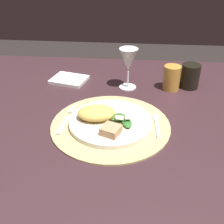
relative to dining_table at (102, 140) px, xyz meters
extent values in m
cube|color=#382227|center=(0.00, 0.00, 0.08)|extent=(1.31, 1.07, 0.03)
cylinder|color=#382127|center=(-0.58, 0.46, -0.27)|extent=(0.07, 0.07, 0.67)
cylinder|color=#361F24|center=(0.58, 0.46, -0.27)|extent=(0.07, 0.07, 0.67)
cylinder|color=tan|center=(0.04, -0.05, 0.10)|extent=(0.38, 0.38, 0.01)
cylinder|color=silver|center=(0.04, -0.05, 0.11)|extent=(0.26, 0.26, 0.02)
ellipsoid|color=#E3BC54|center=(-0.01, -0.04, 0.14)|extent=(0.13, 0.10, 0.04)
ellipsoid|color=#2E6C2D|center=(0.07, -0.04, 0.12)|extent=(0.06, 0.06, 0.01)
ellipsoid|color=#407232|center=(0.06, -0.05, 0.13)|extent=(0.07, 0.05, 0.01)
ellipsoid|color=#32742D|center=(0.09, -0.07, 0.13)|extent=(0.04, 0.06, 0.01)
cube|color=beige|center=(0.07, -0.07, 0.14)|extent=(0.03, 0.02, 0.01)
cube|color=beige|center=(0.09, -0.07, 0.14)|extent=(0.02, 0.02, 0.01)
cube|color=tan|center=(0.04, -0.12, 0.13)|extent=(0.07, 0.07, 0.02)
cube|color=silver|center=(-0.11, -0.07, 0.11)|extent=(0.02, 0.10, 0.00)
cube|color=silver|center=(-0.11, 0.02, 0.11)|extent=(0.01, 0.05, 0.00)
cube|color=silver|center=(-0.10, 0.02, 0.11)|extent=(0.01, 0.05, 0.00)
cube|color=silver|center=(-0.10, 0.02, 0.11)|extent=(0.01, 0.05, 0.00)
cube|color=silver|center=(-0.10, 0.02, 0.11)|extent=(0.01, 0.05, 0.00)
cube|color=silver|center=(0.18, -0.07, 0.11)|extent=(0.01, 0.10, 0.00)
ellipsoid|color=silver|center=(0.18, 0.00, 0.11)|extent=(0.02, 0.04, 0.01)
cube|color=white|center=(-0.17, 0.26, 0.10)|extent=(0.16, 0.14, 0.01)
cylinder|color=silver|center=(0.08, 0.22, 0.10)|extent=(0.07, 0.07, 0.00)
cylinder|color=silver|center=(0.08, 0.22, 0.13)|extent=(0.01, 0.01, 0.07)
cone|color=silver|center=(0.08, 0.22, 0.21)|extent=(0.07, 0.07, 0.09)
cylinder|color=gold|center=(0.25, 0.23, 0.15)|extent=(0.07, 0.07, 0.10)
cylinder|color=black|center=(0.32, 0.25, 0.14)|extent=(0.07, 0.07, 0.09)
camera|label=1|loc=(0.11, -0.77, 0.59)|focal=44.50mm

